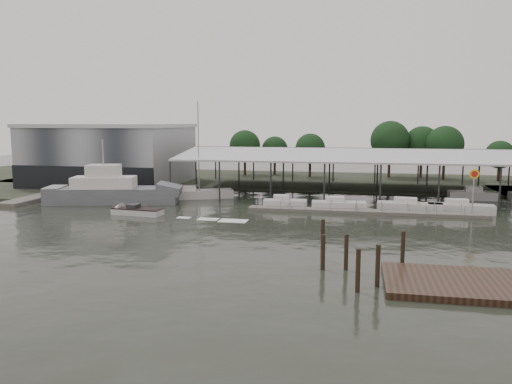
% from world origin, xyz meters
% --- Properties ---
extents(ground, '(200.00, 200.00, 0.00)m').
position_xyz_m(ground, '(0.00, 0.00, 0.00)').
color(ground, '#262B23').
rests_on(ground, ground).
extents(land_strip_far, '(140.00, 30.00, 0.30)m').
position_xyz_m(land_strip_far, '(0.00, 42.00, 0.10)').
color(land_strip_far, '#3D4332').
rests_on(land_strip_far, ground).
extents(land_strip_west, '(20.00, 40.00, 0.30)m').
position_xyz_m(land_strip_west, '(-40.00, 30.00, 0.10)').
color(land_strip_west, '#3D4332').
rests_on(land_strip_west, ground).
extents(storage_warehouse, '(24.50, 20.50, 10.50)m').
position_xyz_m(storage_warehouse, '(-28.00, 29.94, 5.29)').
color(storage_warehouse, '#9A9EA4').
rests_on(storage_warehouse, ground).
extents(covered_boat_shed, '(58.24, 24.00, 6.96)m').
position_xyz_m(covered_boat_shed, '(17.00, 28.00, 6.13)').
color(covered_boat_shed, '#B9BCBE').
rests_on(covered_boat_shed, ground).
extents(trawler_dock, '(3.00, 18.00, 0.50)m').
position_xyz_m(trawler_dock, '(-30.00, 14.00, 0.25)').
color(trawler_dock, '#69645D').
rests_on(trawler_dock, ground).
extents(floating_dock, '(28.00, 2.00, 1.40)m').
position_xyz_m(floating_dock, '(15.00, 10.00, 0.20)').
color(floating_dock, '#69645D').
rests_on(floating_dock, ground).
extents(shell_fuel_sign, '(1.10, 0.18, 5.55)m').
position_xyz_m(shell_fuel_sign, '(27.00, 9.99, 3.93)').
color(shell_fuel_sign, '#939799').
rests_on(shell_fuel_sign, ground).
extents(grey_trawler, '(18.39, 8.42, 8.84)m').
position_xyz_m(grey_trawler, '(-18.01, 11.07, 1.58)').
color(grey_trawler, slate).
rests_on(grey_trawler, ground).
extents(white_sailboat, '(10.67, 6.77, 13.87)m').
position_xyz_m(white_sailboat, '(-8.72, 17.27, 0.65)').
color(white_sailboat, silver).
rests_on(white_sailboat, ground).
extents(speedboat_underway, '(17.70, 3.94, 2.00)m').
position_xyz_m(speedboat_underway, '(-11.74, 3.84, 0.39)').
color(speedboat_underway, silver).
rests_on(speedboat_underway, ground).
extents(moored_cruiser_0, '(5.66, 2.83, 1.70)m').
position_xyz_m(moored_cruiser_0, '(5.07, 11.92, 0.61)').
color(moored_cruiser_0, silver).
rests_on(moored_cruiser_0, ground).
extents(moored_cruiser_1, '(6.76, 2.67, 1.70)m').
position_xyz_m(moored_cruiser_1, '(11.80, 11.89, 0.61)').
color(moored_cruiser_1, silver).
rests_on(moored_cruiser_1, ground).
extents(moored_cruiser_2, '(7.86, 2.79, 1.70)m').
position_xyz_m(moored_cruiser_2, '(20.32, 12.76, 0.61)').
color(moored_cruiser_2, silver).
rests_on(moored_cruiser_2, ground).
extents(moored_cruiser_3, '(7.68, 2.78, 1.70)m').
position_xyz_m(moored_cruiser_3, '(26.24, 12.83, 0.61)').
color(moored_cruiser_3, silver).
rests_on(moored_cruiser_3, ground).
extents(mooring_pilings, '(6.41, 7.57, 3.82)m').
position_xyz_m(mooring_pilings, '(13.97, -14.25, 1.11)').
color(mooring_pilings, '#2E2517').
rests_on(mooring_pilings, ground).
extents(horizon_tree_line, '(69.33, 9.99, 11.06)m').
position_xyz_m(horizon_tree_line, '(23.01, 48.40, 6.29)').
color(horizon_tree_line, '#302115').
rests_on(horizon_tree_line, ground).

